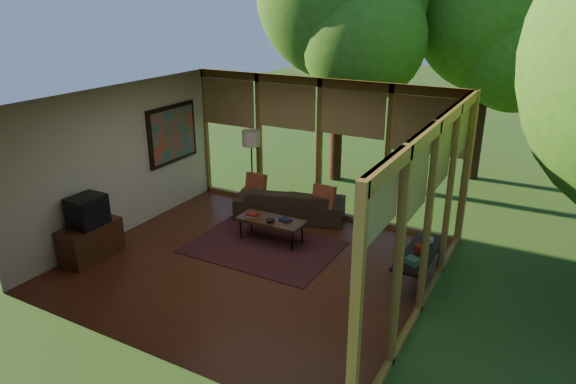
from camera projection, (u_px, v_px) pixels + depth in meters
The scene contains 24 objects.
floor at pixel (252, 265), 8.38m from camera, with size 5.50×5.50×0.00m, color #612B19.
ceiling at pixel (247, 100), 7.42m from camera, with size 5.50×5.50×0.00m, color silver.
wall_left at pixel (120, 162), 9.14m from camera, with size 0.04×5.00×2.70m, color beige.
wall_front at pixel (130, 253), 5.85m from camera, with size 5.50×0.04×2.70m, color beige.
window_wall_back at pixel (319, 148), 9.95m from camera, with size 5.50×0.12×2.70m, color olive.
window_wall_right at pixel (427, 222), 6.66m from camera, with size 0.12×5.00×2.70m, color olive.
tree_ne at pixel (493, 17), 11.16m from camera, with size 3.28×3.28×5.36m.
rug at pixel (263, 247), 8.96m from camera, with size 2.52×1.79×0.01m, color maroon.
sofa at pixel (290, 203), 10.08m from camera, with size 2.12×0.83×0.62m, color #3A2C1D.
pillow_left at pixel (256, 184), 10.27m from camera, with size 0.42×0.14×0.42m, color maroon.
pillow_right at pixel (324, 197), 9.60m from camera, with size 0.43×0.14×0.43m, color maroon.
ct_book_lower at pixel (253, 216), 9.16m from camera, with size 0.20×0.15×0.03m, color #ACA39B.
ct_book_upper at pixel (253, 214), 9.14m from camera, with size 0.20×0.15×0.03m, color maroon.
ct_book_side at pixel (285, 220), 8.99m from camera, with size 0.20×0.15×0.03m, color black.
ct_bowl at pixel (270, 220), 8.93m from camera, with size 0.16×0.16×0.07m, color black.
media_cabinet at pixel (91, 241), 8.51m from camera, with size 0.50×1.00×0.60m, color #4A2A14.
television at pixel (87, 211), 8.31m from camera, with size 0.45×0.55×0.50m, color black.
console_book_a at pixel (406, 259), 7.50m from camera, with size 0.24×0.18×0.09m, color #355C4D.
console_book_b at pixel (415, 247), 7.87m from camera, with size 0.23×0.16×0.10m, color maroon.
console_book_c at pixel (422, 238), 8.20m from camera, with size 0.20×0.15×0.05m, color #ACA39B.
floor_lamp at pixel (251, 143), 10.12m from camera, with size 0.36×0.36×1.65m.
coffee_table at pixel (271, 221), 9.06m from camera, with size 1.20×0.50×0.43m.
side_console at pixel (413, 254), 7.86m from camera, with size 0.60×1.40×0.46m.
wall_painting at pixel (173, 134), 10.20m from camera, with size 0.06×1.35×1.15m.
Camera 1 is at (4.10, -6.21, 4.07)m, focal length 32.00 mm.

